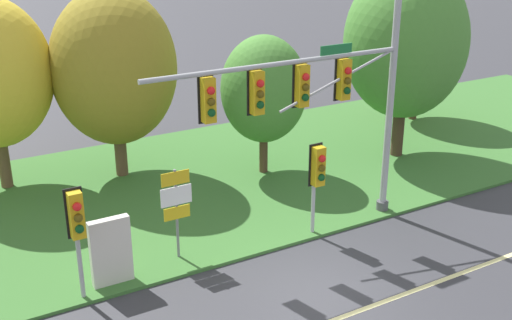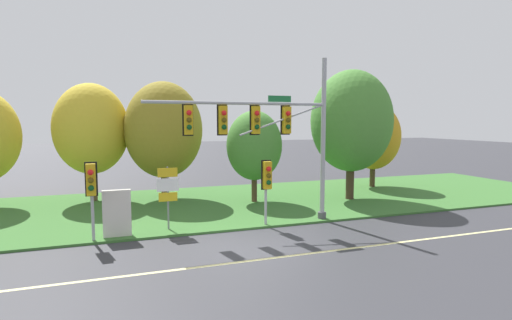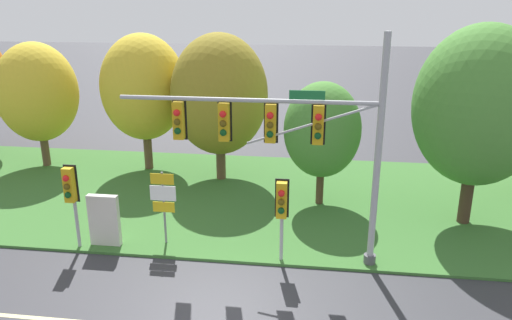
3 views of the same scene
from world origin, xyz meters
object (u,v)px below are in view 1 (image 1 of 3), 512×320
pedestrian_signal_near_kerb (318,171)px  info_kiosk (111,252)px  traffic_signal_mast (320,94)px  tree_right_far (405,42)px  pedestrian_signal_further_along (77,222)px  route_sign_post (176,202)px  tree_tall_centre (264,90)px  tree_furthest_back (419,45)px  tree_mid_verge (114,68)px

pedestrian_signal_near_kerb → info_kiosk: pedestrian_signal_near_kerb is taller
traffic_signal_mast → tree_right_far: size_ratio=1.10×
traffic_signal_mast → pedestrian_signal_further_along: traffic_signal_mast is taller
route_sign_post → tree_tall_centre: 7.21m
tree_tall_centre → tree_furthest_back: size_ratio=0.89×
pedestrian_signal_further_along → traffic_signal_mast: bearing=2.5°
pedestrian_signal_further_along → info_kiosk: size_ratio=1.63×
pedestrian_signal_near_kerb → info_kiosk: bearing=176.2°
pedestrian_signal_further_along → tree_tall_centre: tree_tall_centre is taller
pedestrian_signal_near_kerb → tree_right_far: size_ratio=0.38×
tree_right_far → tree_furthest_back: (4.05, 3.39, -1.08)m
tree_right_far → tree_furthest_back: tree_right_far is taller
route_sign_post → tree_right_far: size_ratio=0.35×
traffic_signal_mast → pedestrian_signal_near_kerb: 2.31m
tree_tall_centre → tree_right_far: (5.69, -1.17, 1.41)m
pedestrian_signal_near_kerb → tree_mid_verge: (-3.58, 7.70, 2.03)m
pedestrian_signal_further_along → tree_right_far: 14.94m
info_kiosk → tree_right_far: bearing=15.4°
route_sign_post → tree_mid_verge: (0.67, 6.88, 2.39)m
traffic_signal_mast → info_kiosk: traffic_signal_mast is taller
route_sign_post → info_kiosk: bearing=-169.3°
pedestrian_signal_near_kerb → info_kiosk: size_ratio=1.55×
route_sign_post → tree_right_far: (11.18, 3.26, 2.91)m
traffic_signal_mast → tree_tall_centre: 5.16m
pedestrian_signal_further_along → route_sign_post: bearing=15.5°
traffic_signal_mast → pedestrian_signal_further_along: 7.76m
traffic_signal_mast → tree_furthest_back: size_ratio=1.43×
info_kiosk → tree_tall_centre: bearing=32.4°
pedestrian_signal_further_along → info_kiosk: 1.64m
route_sign_post → tree_furthest_back: 16.71m
route_sign_post → tree_mid_verge: 7.32m
pedestrian_signal_near_kerb → tree_tall_centre: size_ratio=0.56×
tree_mid_verge → info_kiosk: (-2.77, -7.28, -3.20)m
tree_mid_verge → tree_right_far: (10.50, -3.62, 0.52)m
pedestrian_signal_near_kerb → tree_right_far: bearing=30.5°
tree_mid_verge → traffic_signal_mast: bearing=-62.9°
info_kiosk → pedestrian_signal_further_along: bearing=-154.2°
pedestrian_signal_near_kerb → tree_furthest_back: (10.97, 7.46, 1.47)m
traffic_signal_mast → tree_furthest_back: 12.94m
route_sign_post → tree_right_far: tree_right_far is taller
traffic_signal_mast → tree_tall_centre: (1.03, 4.92, -1.13)m
traffic_signal_mast → pedestrian_signal_further_along: (-7.45, -0.33, -2.14)m
tree_mid_verge → tree_right_far: bearing=-19.0°
pedestrian_signal_further_along → tree_mid_verge: bearing=64.6°
tree_right_far → info_kiosk: 14.26m
traffic_signal_mast → pedestrian_signal_further_along: size_ratio=2.73×
pedestrian_signal_near_kerb → info_kiosk: (-6.35, 0.43, -1.17)m
traffic_signal_mast → pedestrian_signal_near_kerb: size_ratio=2.88×
pedestrian_signal_near_kerb → tree_furthest_back: tree_furthest_back is taller
traffic_signal_mast → route_sign_post: size_ratio=3.11×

